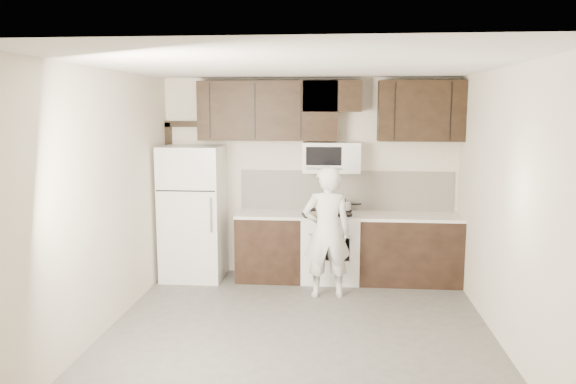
# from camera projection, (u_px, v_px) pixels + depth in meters

# --- Properties ---
(floor) EXTENTS (4.50, 4.50, 0.00)m
(floor) POSITION_uv_depth(u_px,v_px,m) (298.00, 336.00, 5.70)
(floor) COLOR #504E4B
(floor) RESTS_ON ground
(back_wall) EXTENTS (4.00, 0.00, 4.00)m
(back_wall) POSITION_uv_depth(u_px,v_px,m) (310.00, 178.00, 7.72)
(back_wall) COLOR beige
(back_wall) RESTS_ON ground
(ceiling) EXTENTS (4.50, 4.50, 0.00)m
(ceiling) POSITION_uv_depth(u_px,v_px,m) (298.00, 65.00, 5.30)
(ceiling) COLOR white
(ceiling) RESTS_ON back_wall
(counter_run) EXTENTS (2.95, 0.64, 0.91)m
(counter_run) POSITION_uv_depth(u_px,v_px,m) (353.00, 247.00, 7.49)
(counter_run) COLOR black
(counter_run) RESTS_ON floor
(stove) EXTENTS (0.76, 0.66, 0.94)m
(stove) POSITION_uv_depth(u_px,v_px,m) (330.00, 246.00, 7.52)
(stove) COLOR white
(stove) RESTS_ON floor
(backsplash) EXTENTS (2.90, 0.02, 0.54)m
(backsplash) POSITION_uv_depth(u_px,v_px,m) (346.00, 190.00, 7.69)
(backsplash) COLOR silver
(backsplash) RESTS_ON counter_run
(upper_cabinets) EXTENTS (3.48, 0.35, 0.78)m
(upper_cabinets) POSITION_uv_depth(u_px,v_px,m) (325.00, 109.00, 7.39)
(upper_cabinets) COLOR black
(upper_cabinets) RESTS_ON back_wall
(microwave) EXTENTS (0.76, 0.42, 0.40)m
(microwave) POSITION_uv_depth(u_px,v_px,m) (332.00, 157.00, 7.45)
(microwave) COLOR white
(microwave) RESTS_ON upper_cabinets
(refrigerator) EXTENTS (0.80, 0.76, 1.80)m
(refrigerator) POSITION_uv_depth(u_px,v_px,m) (193.00, 213.00, 7.57)
(refrigerator) COLOR white
(refrigerator) RESTS_ON floor
(door_trim) EXTENTS (0.50, 0.08, 2.12)m
(door_trim) POSITION_uv_depth(u_px,v_px,m) (173.00, 184.00, 7.86)
(door_trim) COLOR black
(door_trim) RESTS_ON floor
(saucepan) EXTENTS (0.33, 0.19, 0.18)m
(saucepan) POSITION_uv_depth(u_px,v_px,m) (344.00, 206.00, 7.57)
(saucepan) COLOR silver
(saucepan) RESTS_ON stove
(baking_tray) EXTENTS (0.43, 0.36, 0.02)m
(baking_tray) POSITION_uv_depth(u_px,v_px,m) (318.00, 215.00, 7.28)
(baking_tray) COLOR black
(baking_tray) RESTS_ON counter_run
(pizza) EXTENTS (0.31, 0.31, 0.02)m
(pizza) POSITION_uv_depth(u_px,v_px,m) (318.00, 214.00, 7.28)
(pizza) COLOR #D5B98E
(pizza) RESTS_ON baking_tray
(person) EXTENTS (0.64, 0.47, 1.62)m
(person) POSITION_uv_depth(u_px,v_px,m) (327.00, 232.00, 6.80)
(person) COLOR silver
(person) RESTS_ON floor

